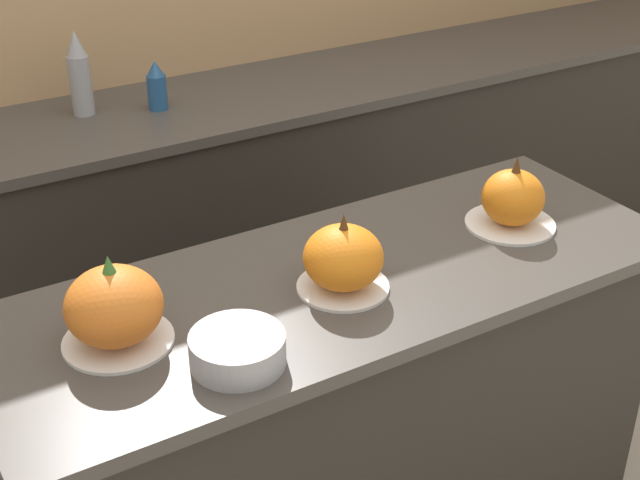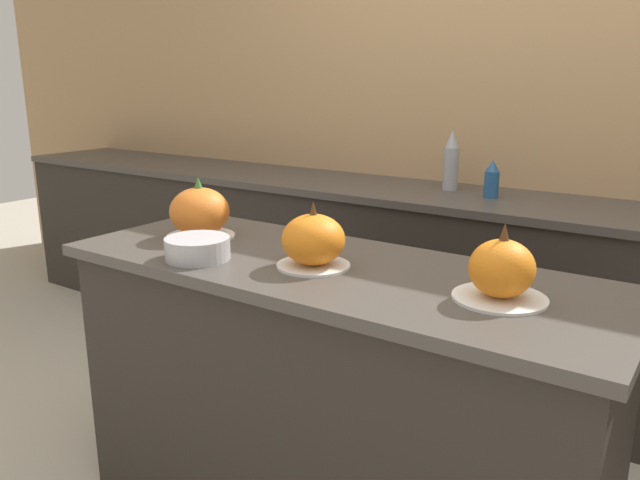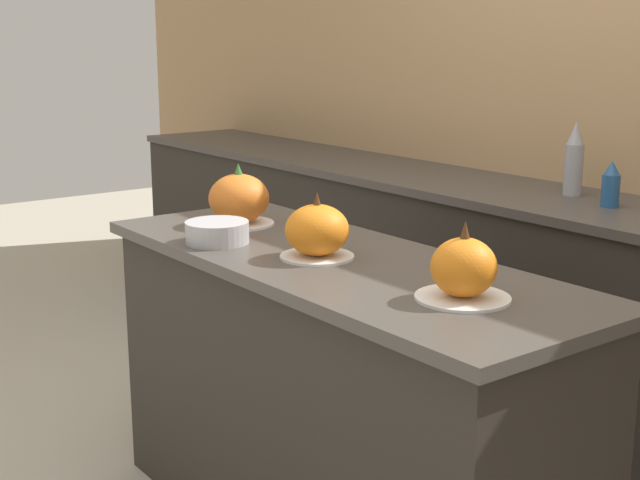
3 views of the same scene
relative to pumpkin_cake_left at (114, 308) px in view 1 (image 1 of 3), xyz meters
The scene contains 8 objects.
kitchen_island 0.75m from the pumpkin_cake_left, ahead, with size 1.67×0.61×0.88m.
back_counter 1.41m from the pumpkin_cake_left, 65.89° to the left, with size 6.00×0.60×0.89m.
pumpkin_cake_left is the anchor object (origin of this frame).
pumpkin_cake_center 0.51m from the pumpkin_cake_left, ahead, with size 0.21×0.21×0.19m.
pumpkin_cake_right 1.03m from the pumpkin_cake_left, ahead, with size 0.23×0.23×0.19m.
bottle_tall 1.33m from the pumpkin_cake_left, 74.97° to the left, with size 0.07×0.07×0.28m.
bottle_short 1.33m from the pumpkin_cake_left, 64.53° to the left, with size 0.06×0.06×0.17m.
mixing_bowl 0.27m from the pumpkin_cake_left, 46.86° to the right, with size 0.19×0.19×0.07m.
Camera 1 is at (-0.95, -1.48, 1.95)m, focal length 50.00 mm.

